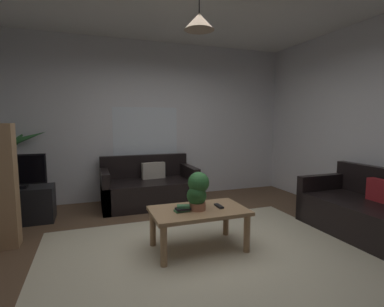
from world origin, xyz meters
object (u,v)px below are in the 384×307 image
Objects in this scene: book_on_table_2 at (183,206)px; tv at (16,171)px; book_on_table_1 at (183,209)px; couch_under_window at (149,189)px; coffee_table at (199,216)px; potted_plant_on_table at (197,191)px; book_on_table_0 at (182,210)px; tv_stand at (19,205)px; pendant_lamp at (199,22)px; couch_right_side at (365,212)px; remote_on_table_0 at (219,206)px; potted_palm_corner at (15,175)px.

tv is (-1.88, 1.63, 0.23)m from book_on_table_2.
book_on_table_1 is 0.02m from book_on_table_2.
book_on_table_2 is (-0.00, -1.91, 0.24)m from couch_under_window.
coffee_table is 0.29m from potted_plant_on_table.
tv is (-1.88, 1.63, 0.25)m from book_on_table_1.
couch_under_window is at bearing 89.57° from book_on_table_0.
tv_stand is 1.84× the size of pendant_lamp.
book_on_table_1 is at bearing -96.68° from couch_right_side.
couch_under_window is 2.88m from pendant_lamp.
book_on_table_2 is at bearing -177.03° from potted_plant_on_table.
couch_right_side is 9.35× the size of book_on_table_0.
potted_plant_on_table is at bearing -142.14° from coffee_table.
couch_under_window reaches higher than remote_on_table_0.
couch_under_window is 11.39× the size of book_on_table_2.
tv is (-2.07, 1.60, 0.36)m from coffee_table.
remote_on_table_0 is (0.43, 0.02, -0.02)m from book_on_table_1.
coffee_table is (0.19, -1.88, 0.11)m from couch_under_window.
couch_right_side is 1.04× the size of potted_palm_corner.
couch_under_window is 3.68× the size of potted_plant_on_table.
tv_stand is at bearing 143.81° from remote_on_table_0.
tv is 0.60m from potted_palm_corner.
remote_on_table_0 is (0.43, 0.02, -0.04)m from book_on_table_2.
couch_right_side is at bearing -6.68° from book_on_table_1.
coffee_table is at bearing 5.27° from book_on_table_0.
potted_plant_on_table is at bearing -178.78° from remote_on_table_0.
potted_plant_on_table is 0.30× the size of potted_palm_corner.
couch_under_window is at bearing 89.89° from book_on_table_1.
book_on_table_1 reaches higher than coffee_table.
tv is at bearing -90.00° from tv_stand.
pendant_lamp reaches higher than tv.
couch_right_side is at bearing -29.47° from potted_palm_corner.
potted_plant_on_table is 2.61m from tv.
remote_on_table_0 is 0.33× the size of pendant_lamp.
book_on_table_1 is at bearing -151.85° from book_on_table_2.
book_on_table_1 is 0.32× the size of pendant_lamp.
tv_stand is 3.42m from pendant_lamp.
pendant_lamp is (0.19, 0.03, 1.95)m from book_on_table_1.
couch_right_side is 9.14× the size of remote_on_table_0.
remote_on_table_0 is at bearing -34.81° from tv.
couch_right_side is 3.00× the size of pendant_lamp.
book_on_table_0 is at bearing -96.85° from couch_right_side.
book_on_table_2 is 0.18× the size of tv.
couch_under_window is at bearing -7.80° from potted_palm_corner.
tv is (-4.21, 1.90, 0.46)m from couch_right_side.
couch_under_window is 1.95m from remote_on_table_0.
tv_stand is (-2.05, 1.64, -0.42)m from potted_plant_on_table.
potted_palm_corner is (-2.02, 2.19, 0.10)m from book_on_table_1.
couch_under_window is at bearing -133.14° from couch_right_side.
remote_on_table_0 is at bearing 1.60° from book_on_table_0.
tv is at bearing -171.41° from couch_under_window.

